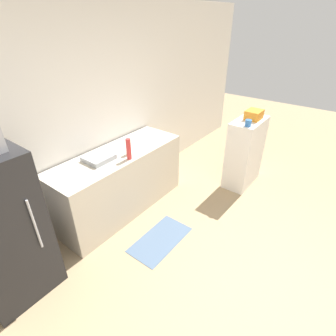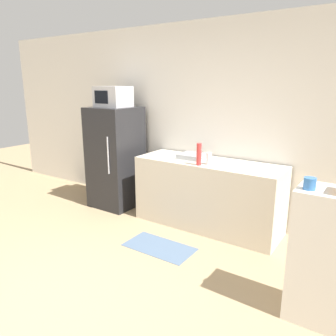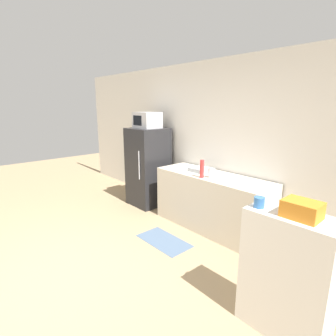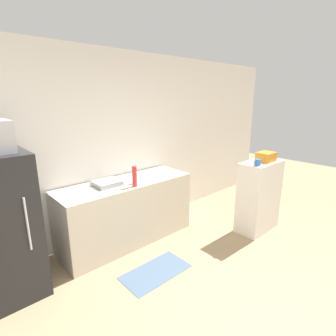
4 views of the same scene
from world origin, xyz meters
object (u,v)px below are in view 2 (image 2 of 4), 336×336
Objects in this scene: jar at (310,184)px; microwave at (113,97)px; refrigerator at (116,157)px; bottle_short at (209,158)px; bottle_tall at (199,154)px.

microwave is at bearing 159.83° from jar.
refrigerator reaches higher than bottle_short.
jar is (2.90, -1.06, -0.51)m from microwave.
bottle_tall is 1.67m from jar.
refrigerator is 0.89m from microwave.
refrigerator is at bearing 159.81° from jar.
jar is (1.32, -1.00, 0.17)m from bottle_short.
microwave reaches higher than bottle_tall.
bottle_short is 1.66m from jar.
refrigerator is at bearing 173.80° from bottle_tall.
bottle_tall is at bearing 147.23° from jar.
bottle_tall is 0.14m from bottle_short.
refrigerator is 5.58× the size of bottle_tall.
microwave is 1.69× the size of bottle_tall.
microwave reaches higher than bottle_short.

